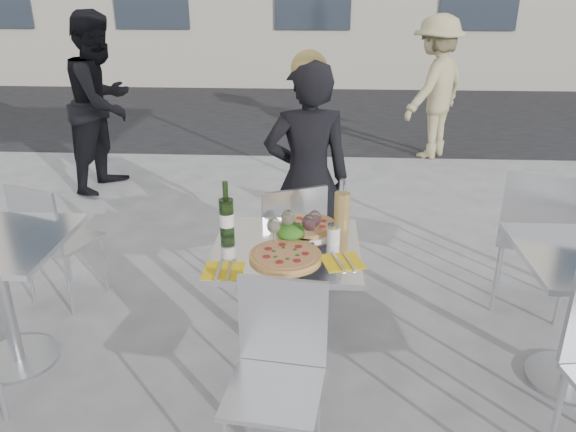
# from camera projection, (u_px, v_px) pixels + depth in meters

# --- Properties ---
(ground) EXTENTS (80.00, 80.00, 0.00)m
(ground) POSITION_uv_depth(u_px,v_px,m) (287.00, 370.00, 3.06)
(ground) COLOR slate
(street_asphalt) EXTENTS (24.00, 5.00, 0.00)m
(street_asphalt) POSITION_uv_depth(u_px,v_px,m) (309.00, 111.00, 9.04)
(street_asphalt) COLOR black
(street_asphalt) RESTS_ON ground
(main_table) EXTENTS (0.72, 0.72, 0.75)m
(main_table) POSITION_uv_depth(u_px,v_px,m) (286.00, 284.00, 2.85)
(main_table) COLOR #B7BABF
(main_table) RESTS_ON ground
(side_table_left) EXTENTS (0.72, 0.72, 0.75)m
(side_table_left) POSITION_uv_depth(u_px,v_px,m) (0.00, 276.00, 2.93)
(side_table_left) COLOR #B7BABF
(side_table_left) RESTS_ON ground
(chair_far) EXTENTS (0.53, 0.54, 0.88)m
(chair_far) POSITION_uv_depth(u_px,v_px,m) (288.00, 239.00, 3.38)
(chair_far) COLOR silver
(chair_far) RESTS_ON ground
(chair_near) EXTENTS (0.43, 0.44, 0.84)m
(chair_near) POSITION_uv_depth(u_px,v_px,m) (278.00, 363.00, 2.33)
(chair_near) COLOR silver
(chair_near) RESTS_ON ground
(side_chair_lfar) EXTENTS (0.49, 0.50, 0.84)m
(side_chair_lfar) POSITION_uv_depth(u_px,v_px,m) (51.00, 235.00, 3.50)
(side_chair_lfar) COLOR silver
(side_chair_lfar) RESTS_ON ground
(side_chair_rfar) EXTENTS (0.57, 0.58, 0.96)m
(side_chair_rfar) POSITION_uv_depth(u_px,v_px,m) (538.00, 230.00, 3.39)
(side_chair_rfar) COLOR silver
(side_chair_rfar) RESTS_ON ground
(woman_diner) EXTENTS (0.61, 0.46, 1.54)m
(woman_diner) POSITION_uv_depth(u_px,v_px,m) (307.00, 180.00, 3.63)
(woman_diner) COLOR black
(woman_diner) RESTS_ON ground
(pedestrian_a) EXTENTS (0.82, 0.96, 1.72)m
(pedestrian_a) POSITION_uv_depth(u_px,v_px,m) (102.00, 103.00, 5.44)
(pedestrian_a) COLOR black
(pedestrian_a) RESTS_ON ground
(pedestrian_b) EXTENTS (1.13, 1.19, 1.62)m
(pedestrian_b) POSITION_uv_depth(u_px,v_px,m) (435.00, 88.00, 6.46)
(pedestrian_b) COLOR tan
(pedestrian_b) RESTS_ON ground
(pizza_near) EXTENTS (0.34, 0.34, 0.02)m
(pizza_near) POSITION_uv_depth(u_px,v_px,m) (285.00, 255.00, 2.66)
(pizza_near) COLOR tan
(pizza_near) RESTS_ON main_table
(pizza_far) EXTENTS (0.34, 0.34, 0.03)m
(pizza_far) POSITION_uv_depth(u_px,v_px,m) (308.00, 226.00, 2.95)
(pizza_far) COLOR white
(pizza_far) RESTS_ON main_table
(salad_plate) EXTENTS (0.22, 0.22, 0.09)m
(salad_plate) POSITION_uv_depth(u_px,v_px,m) (290.00, 233.00, 2.83)
(salad_plate) COLOR white
(salad_plate) RESTS_ON main_table
(wine_bottle) EXTENTS (0.07, 0.08, 0.29)m
(wine_bottle) POSITION_uv_depth(u_px,v_px,m) (227.00, 215.00, 2.84)
(wine_bottle) COLOR #2A4A1C
(wine_bottle) RESTS_ON main_table
(carafe) EXTENTS (0.08, 0.08, 0.29)m
(carafe) POSITION_uv_depth(u_px,v_px,m) (342.00, 212.00, 2.87)
(carafe) COLOR #E7BC62
(carafe) RESTS_ON main_table
(sugar_shaker) EXTENTS (0.06, 0.06, 0.11)m
(sugar_shaker) POSITION_uv_depth(u_px,v_px,m) (333.00, 234.00, 2.77)
(sugar_shaker) COLOR white
(sugar_shaker) RESTS_ON main_table
(wineglass_white_a) EXTENTS (0.07, 0.07, 0.16)m
(wineglass_white_a) POSITION_uv_depth(u_px,v_px,m) (274.00, 227.00, 2.72)
(wineglass_white_a) COLOR white
(wineglass_white_a) RESTS_ON main_table
(wineglass_white_b) EXTENTS (0.07, 0.07, 0.16)m
(wineglass_white_b) POSITION_uv_depth(u_px,v_px,m) (288.00, 219.00, 2.81)
(wineglass_white_b) COLOR white
(wineglass_white_b) RESTS_ON main_table
(wineglass_red_a) EXTENTS (0.07, 0.07, 0.16)m
(wineglass_red_a) POSITION_uv_depth(u_px,v_px,m) (309.00, 224.00, 2.75)
(wineglass_red_a) COLOR white
(wineglass_red_a) RESTS_ON main_table
(wineglass_red_b) EXTENTS (0.07, 0.07, 0.16)m
(wineglass_red_b) POSITION_uv_depth(u_px,v_px,m) (315.00, 220.00, 2.80)
(wineglass_red_b) COLOR white
(wineglass_red_b) RESTS_ON main_table
(napkin_left) EXTENTS (0.18, 0.20, 0.01)m
(napkin_left) POSITION_uv_depth(u_px,v_px,m) (223.00, 271.00, 2.53)
(napkin_left) COLOR yellow
(napkin_left) RESTS_ON main_table
(napkin_right) EXTENTS (0.22, 0.22, 0.01)m
(napkin_right) POSITION_uv_depth(u_px,v_px,m) (342.00, 261.00, 2.62)
(napkin_right) COLOR yellow
(napkin_right) RESTS_ON main_table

